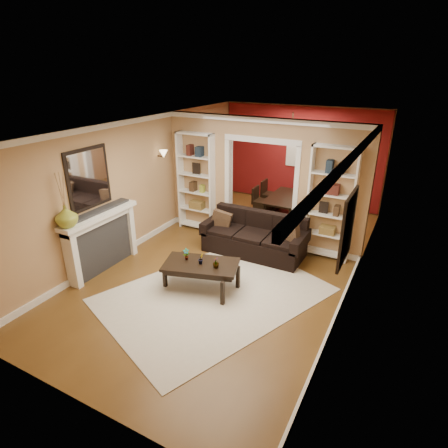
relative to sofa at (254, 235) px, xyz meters
The scene contains 30 objects.
floor 0.64m from the sofa, 112.70° to the right, with size 8.00×8.00×0.00m, color brown.
ceiling 2.33m from the sofa, 112.70° to the right, with size 8.00×8.00×0.00m, color white.
wall_back 3.67m from the sofa, 93.04° to the left, with size 8.00×8.00×0.00m, color tan.
wall_front 4.55m from the sofa, 92.42° to the right, with size 8.00×8.00×0.00m, color tan.
wall_left 2.65m from the sofa, 169.54° to the right, with size 8.00×8.00×0.00m, color tan.
wall_right 2.31m from the sofa, 12.31° to the right, with size 8.00×8.00×0.00m, color tan.
partition_wall 1.21m from the sofa, 104.09° to the left, with size 4.50×0.15×2.70m, color tan.
red_back_panel 3.64m from the sofa, 93.06° to the left, with size 4.44×0.04×2.64m, color maroon.
dining_window 3.66m from the sofa, 93.10° to the left, with size 0.78×0.03×0.98m, color #8CA5CC.
area_rug 1.81m from the sofa, 88.74° to the right, with size 2.60×3.64×0.01m, color beige.
sofa is the anchor object (origin of this frame).
pillow_left 0.79m from the sofa, behind, with size 0.41×0.12×0.41m, color #4F3722.
pillow_right 0.79m from the sofa, ahead, with size 0.44×0.12×0.44m, color #4F3722.
coffee_table 1.69m from the sofa, 99.67° to the right, with size 1.28×0.70×0.49m, color black.
plant_left 1.77m from the sofa, 109.33° to the right, with size 0.11×0.08×0.21m, color #336626.
plant_center 1.69m from the sofa, 99.67° to the right, with size 0.10×0.08×0.19m, color #336626.
plant_right 1.67m from the sofa, 89.43° to the right, with size 0.11×0.11×0.19m, color #336626.
bookshelf_left 1.97m from the sofa, 161.55° to the left, with size 0.90×0.30×2.30m, color white.
bookshelf_right 1.65m from the sofa, 23.07° to the left, with size 0.90×0.30×2.30m, color white.
fireplace 3.00m from the sofa, 139.44° to the right, with size 0.32×1.70×1.16m, color white.
vase 3.62m from the sofa, 130.69° to the right, with size 0.37×0.37×0.38m, color olive.
mirror 3.40m from the sofa, 141.12° to the right, with size 0.03×0.95×1.10m, color silver.
wall_sconce 2.73m from the sofa, behind, with size 0.18×0.18×0.22m, color #FFE0A5.
framed_art 2.73m from the sofa, 35.65° to the right, with size 0.04×0.85×1.05m, color black.
dining_table 2.33m from the sofa, 92.35° to the left, with size 0.85×1.53×0.54m, color black.
dining_chair_nw 2.13m from the sofa, 107.66° to the left, with size 0.39×0.39×0.80m, color black.
dining_chair_ne 2.08m from the sofa, 77.37° to the left, with size 0.41×0.41×0.84m, color black.
dining_chair_sw 2.71m from the sofa, 103.80° to the left, with size 0.41×0.41×0.82m, color black.
dining_chair_se 2.67m from the sofa, 80.19° to the left, with size 0.45×0.45×0.90m, color black.
chandelier 2.77m from the sofa, 94.78° to the left, with size 0.50×0.50×0.30m, color #322317.
Camera 1 is at (2.94, -6.07, 3.67)m, focal length 30.00 mm.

